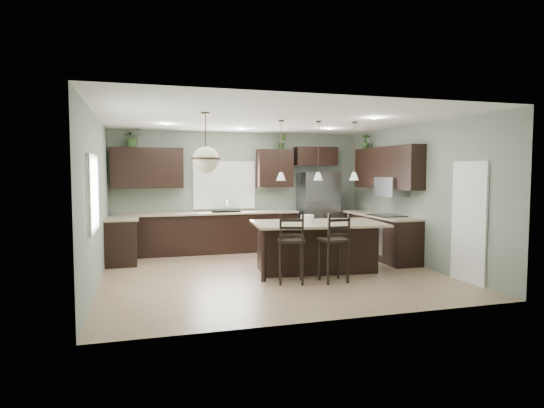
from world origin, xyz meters
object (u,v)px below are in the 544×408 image
at_px(kitchen_island, 318,247).
at_px(plant_back_left, 133,137).
at_px(bar_stool_left, 291,248).
at_px(bar_stool_center, 334,247).
at_px(serving_dish, 307,219).
at_px(refrigerator, 318,210).

relative_size(kitchen_island, plant_back_left, 5.49).
relative_size(bar_stool_left, bar_stool_center, 1.01).
relative_size(kitchen_island, serving_dish, 9.93).
height_order(kitchen_island, plant_back_left, plant_back_left).
bearing_deg(kitchen_island, serving_dish, -180.00).
bearing_deg(plant_back_left, bar_stool_left, -52.71).
height_order(serving_dish, plant_back_left, plant_back_left).
distance_m(refrigerator, serving_dish, 2.72).
distance_m(kitchen_island, bar_stool_center, 0.86).
distance_m(bar_stool_left, bar_stool_center, 0.73).
distance_m(kitchen_island, serving_dish, 0.57).
bearing_deg(bar_stool_left, refrigerator, 76.87).
xyz_separation_m(serving_dish, bar_stool_center, (0.15, -0.87, -0.41)).
bearing_deg(bar_stool_left, kitchen_island, 59.00).
height_order(refrigerator, kitchen_island, refrigerator).
bearing_deg(bar_stool_left, serving_dish, 68.31).
height_order(refrigerator, bar_stool_center, refrigerator).
xyz_separation_m(refrigerator, serving_dish, (-1.19, -2.44, 0.07)).
distance_m(kitchen_island, plant_back_left, 4.73).
xyz_separation_m(kitchen_island, bar_stool_center, (-0.05, -0.84, 0.13)).
distance_m(refrigerator, bar_stool_center, 3.49).
bearing_deg(bar_stool_left, bar_stool_center, 6.07).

